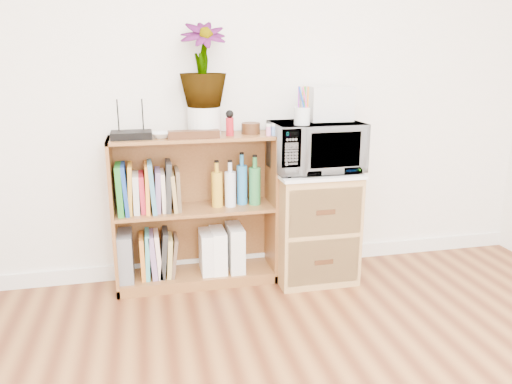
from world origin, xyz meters
name	(u,v)px	position (x,y,z in m)	size (l,w,h in m)	color
skirting_board	(246,261)	(0.00, 2.24, 0.05)	(4.00, 0.02, 0.10)	white
bookshelf	(195,211)	(-0.35, 2.10, 0.47)	(1.00, 0.30, 0.95)	brown
wicker_unit	(313,226)	(0.40, 2.02, 0.35)	(0.50, 0.45, 0.70)	#9E7542
microwave	(316,147)	(0.40, 2.02, 0.87)	(0.54, 0.37, 0.30)	white
pen_cup	(302,116)	(0.28, 1.92, 1.07)	(0.09, 0.09, 0.10)	silver
small_appliance	(328,103)	(0.50, 2.10, 1.13)	(0.27, 0.22, 0.21)	silver
router	(131,135)	(-0.70, 2.08, 0.97)	(0.23, 0.16, 0.04)	black
white_bowl	(162,135)	(-0.53, 2.07, 0.97)	(0.13, 0.13, 0.03)	silver
plant_pot	(204,121)	(-0.27, 2.12, 1.03)	(0.20, 0.20, 0.17)	silver
potted_plant	(203,65)	(-0.27, 2.12, 1.36)	(0.27, 0.27, 0.49)	#29682A
trinket_box	(194,135)	(-0.35, 2.00, 0.97)	(0.29, 0.07, 0.05)	#351D0E
kokeshi_doll	(230,127)	(-0.13, 2.06, 1.00)	(0.05, 0.05, 0.11)	maroon
wooden_bowl	(251,128)	(0.01, 2.11, 0.98)	(0.11, 0.11, 0.07)	#3A1F10
paint_jars	(274,131)	(0.13, 2.01, 0.98)	(0.12, 0.04, 0.06)	#CE7299
file_box	(126,256)	(-0.79, 2.10, 0.22)	(0.09, 0.24, 0.30)	slate
magazine_holder_left	(207,252)	(-0.28, 2.09, 0.20)	(0.08, 0.21, 0.27)	white
magazine_holder_mid	(218,250)	(-0.21, 2.09, 0.21)	(0.09, 0.22, 0.27)	white
magazine_holder_right	(235,247)	(-0.10, 2.09, 0.22)	(0.09, 0.23, 0.29)	silver
cookbooks	(148,189)	(-0.63, 2.10, 0.64)	(0.37, 0.20, 0.31)	#1F7625
liquor_bottles	(243,182)	(-0.04, 2.10, 0.65)	(0.40, 0.07, 0.32)	gold
lower_books	(158,254)	(-0.59, 2.10, 0.21)	(0.23, 0.19, 0.30)	orange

